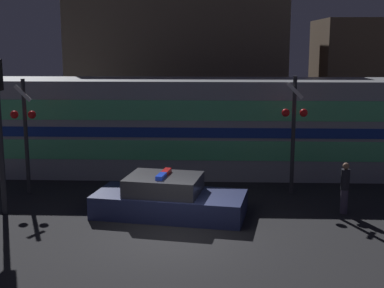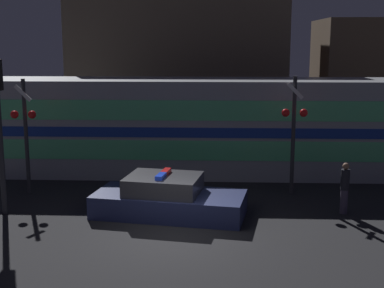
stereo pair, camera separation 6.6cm
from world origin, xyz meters
name	(u,v)px [view 1 (the left image)]	position (x,y,z in m)	size (l,w,h in m)	color
ground_plane	(173,239)	(0.00, 0.00, 0.00)	(120.00, 120.00, 0.00)	black
train	(209,127)	(0.88, 7.30, 1.85)	(18.04, 2.89, 3.71)	#999EA5
police_car	(168,199)	(-0.27, 1.95, 0.49)	(4.72, 2.65, 1.32)	navy
pedestrian	(345,187)	(5.03, 2.34, 0.81)	(0.26, 0.26, 1.57)	#3F384C
crossing_signal_near	(294,127)	(3.75, 4.41, 2.32)	(0.86, 0.35, 4.01)	#2D2D33
crossing_signal_far	(25,128)	(-5.25, 4.03, 2.27)	(0.86, 0.35, 3.93)	#2D2D33
building_left	(179,52)	(-0.87, 16.52, 4.56)	(11.18, 6.81, 9.12)	brown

